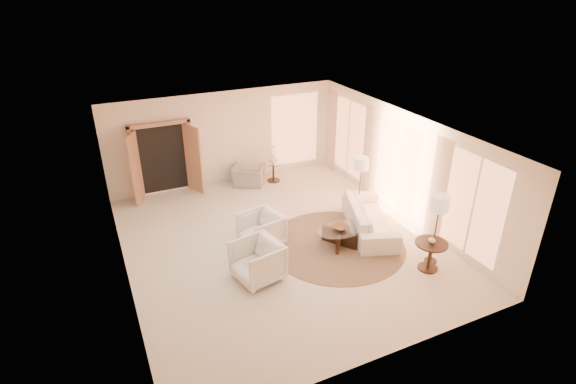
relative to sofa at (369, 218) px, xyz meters
name	(u,v)px	position (x,y,z in m)	size (l,w,h in m)	color
room	(280,191)	(-2.28, 0.40, 1.04)	(7.04, 8.04, 2.83)	beige
windows_right	(399,166)	(1.17, 0.50, 1.00)	(0.10, 6.40, 2.40)	#F69662
window_back_corner	(295,130)	(0.02, 4.35, 1.00)	(1.70, 0.10, 2.40)	#F69662
curtains_right	(377,157)	(1.12, 1.40, 0.95)	(0.06, 5.20, 2.60)	beige
french_doors	(164,160)	(-4.18, 4.22, 0.71)	(1.95, 0.66, 2.16)	tan
area_rug	(336,244)	(-1.09, -0.25, -0.35)	(3.27, 3.27, 0.01)	#3F2D1F
sofa	(369,218)	(0.00, 0.00, 0.00)	(2.42, 0.95, 0.71)	white
armchair_left	(261,228)	(-2.71, 0.51, 0.10)	(0.88, 0.82, 0.90)	white
armchair_right	(257,259)	(-3.27, -0.67, 0.12)	(0.92, 0.86, 0.95)	white
accent_chair	(248,173)	(-1.80, 3.80, 0.05)	(0.92, 0.60, 0.81)	gray
coffee_table	(339,235)	(-1.04, -0.29, -0.08)	(1.22, 1.22, 0.44)	black
end_table	(430,251)	(0.24, -1.94, 0.10)	(0.70, 0.70, 0.66)	black
side_table	(273,170)	(-1.00, 3.75, 0.01)	(0.52, 0.52, 0.61)	black
floor_lamp_near	(361,166)	(0.31, 0.96, 0.97)	(0.38, 0.38, 1.56)	black
floor_lamp_far	(439,207)	(0.49, -1.74, 1.04)	(0.40, 0.40, 1.64)	black
bowl	(340,227)	(-1.04, -0.29, 0.13)	(0.33, 0.33, 0.08)	brown
end_vase	(432,240)	(0.24, -1.94, 0.38)	(0.15, 0.15, 0.16)	silver
side_vase	(273,159)	(-1.00, 3.75, 0.38)	(0.25, 0.25, 0.26)	silver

